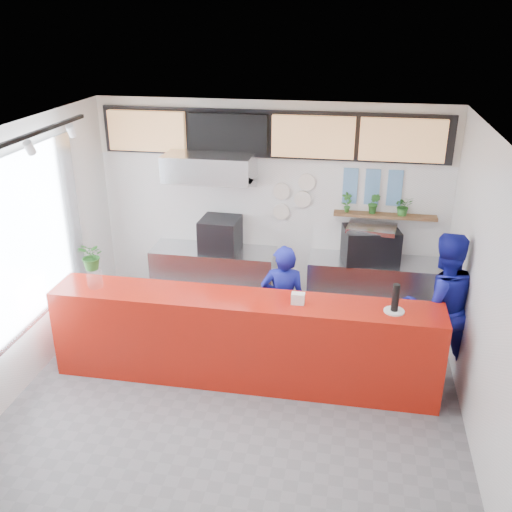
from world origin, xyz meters
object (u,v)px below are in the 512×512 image
Objects in this scene: panini_oven at (220,235)px; staff_center at (283,303)px; service_counter at (243,340)px; pepper_mill at (395,298)px; espresso_machine at (370,245)px; staff_right at (440,306)px.

staff_center is at bearing -45.76° from panini_oven.
pepper_mill reaches higher than service_counter.
espresso_machine reaches higher than service_counter.
staff_right reaches higher than espresso_machine.
staff_right reaches higher than service_counter.
staff_right is (0.82, -1.24, -0.22)m from espresso_machine.
staff_center is 4.91× the size of pepper_mill.
staff_right is at bearing -20.28° from panini_oven.
service_counter is 2.46× the size of staff_right.
staff_right is at bearing 14.10° from service_counter.
staff_center reaches higher than panini_oven.
panini_oven is at bearing 111.00° from service_counter.
panini_oven is at bearing -54.50° from staff_center.
staff_right is (1.86, -0.02, 0.15)m from staff_center.
panini_oven is at bearing 142.41° from pepper_mill.
staff_right is at bearing 45.69° from pepper_mill.
staff_right reaches higher than pepper_mill.
pepper_mill is (-0.57, -0.59, 0.36)m from staff_right.
pepper_mill is at bearing -94.49° from espresso_machine.
pepper_mill reaches higher than espresso_machine.
espresso_machine is (2.12, 0.00, -0.01)m from panini_oven.
panini_oven is (-0.69, 1.80, 0.59)m from service_counter.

